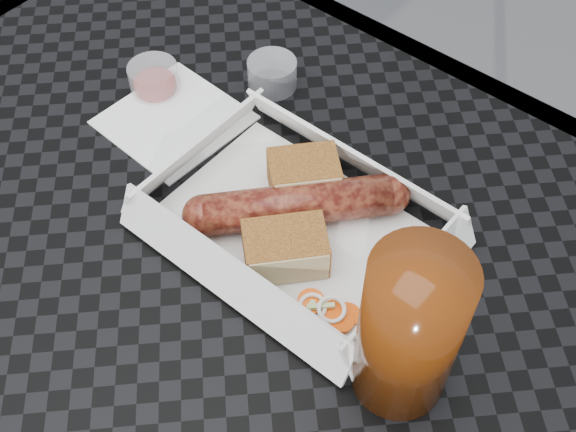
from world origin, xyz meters
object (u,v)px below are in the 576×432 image
Objects in this scene: food_tray at (295,229)px; patio_table at (155,319)px; bratwurst at (297,205)px; drink_glass at (409,331)px.

patio_table is at bearing -120.96° from food_tray.
bratwurst is 1.10× the size of drink_glass.
food_tray is 1.55× the size of drink_glass.
patio_table is 5.63× the size of drink_glass.
food_tray is 0.17m from drink_glass.
patio_table is 5.13× the size of bratwurst.
drink_glass reaches higher than patio_table.
food_tray is 1.41× the size of bratwurst.
patio_table is at bearing -117.24° from bratwurst.
food_tray is at bearing 158.34° from drink_glass.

